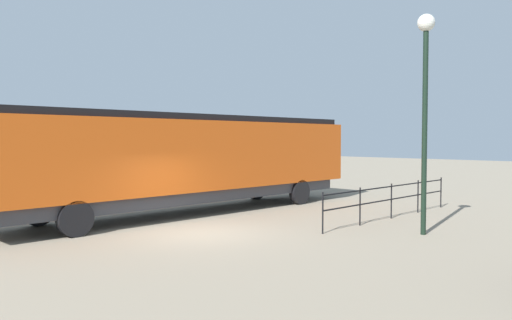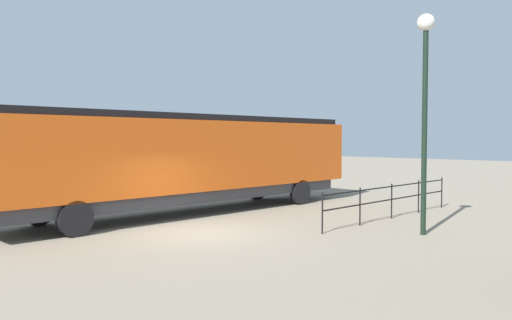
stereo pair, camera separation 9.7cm
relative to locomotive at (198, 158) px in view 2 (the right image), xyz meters
name	(u,v)px [view 2 (the right image)]	position (x,y,z in m)	size (l,w,h in m)	color
ground_plane	(199,233)	(3.56, -2.83, -2.19)	(120.00, 120.00, 0.00)	gray
locomotive	(198,158)	(0.00, 0.00, 0.00)	(3.04, 16.45, 3.87)	#D15114
lamp_post	(425,80)	(8.64, 1.88, 2.53)	(0.53, 0.53, 6.71)	black
platform_fence	(392,196)	(6.36, 3.99, -1.35)	(0.05, 8.40, 1.29)	black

